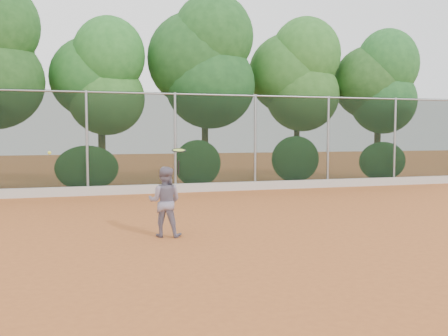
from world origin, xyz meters
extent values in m
plane|color=#AC5A28|center=(0.00, 0.00, 0.00)|extent=(80.00, 80.00, 0.00)
cube|color=#BCB7AF|center=(0.00, 6.82, 0.15)|extent=(24.00, 0.20, 0.30)
imported|color=slate|center=(-1.68, -0.48, 0.71)|extent=(0.83, 0.75, 1.41)
cube|color=black|center=(0.00, 7.00, 1.75)|extent=(24.00, 0.01, 3.50)
cylinder|color=gray|center=(0.00, 7.00, 3.45)|extent=(24.00, 0.06, 0.06)
cylinder|color=gray|center=(-3.00, 7.00, 1.75)|extent=(0.09, 0.09, 3.50)
cylinder|color=gray|center=(0.00, 7.00, 1.75)|extent=(0.09, 0.09, 3.50)
cylinder|color=gray|center=(3.00, 7.00, 1.75)|extent=(0.09, 0.09, 3.50)
cylinder|color=gray|center=(6.00, 7.00, 1.75)|extent=(0.09, 0.09, 3.50)
cylinder|color=gray|center=(9.00, 7.00, 1.75)|extent=(0.09, 0.09, 3.50)
cylinder|color=#49351C|center=(-2.40, 9.30, 1.20)|extent=(0.28, 0.28, 2.40)
ellipsoid|color=#2B6121|center=(-2.20, 9.20, 3.40)|extent=(2.90, 2.40, 2.80)
ellipsoid|color=#1D551D|center=(-2.70, 9.50, 4.20)|extent=(3.20, 2.70, 3.10)
ellipsoid|color=#216021|center=(-2.10, 9.00, 5.00)|extent=(2.70, 2.30, 2.90)
cylinder|color=#3D2817|center=(1.60, 9.00, 1.50)|extent=(0.26, 0.26, 3.00)
ellipsoid|color=#246025|center=(1.80, 8.90, 4.00)|extent=(3.60, 3.00, 3.50)
ellipsoid|color=#276125|center=(1.30, 9.20, 5.00)|extent=(3.90, 3.20, 3.80)
ellipsoid|color=#2C6D29|center=(1.90, 8.80, 5.90)|extent=(3.20, 2.70, 3.30)
cylinder|color=#3D2417|center=(5.70, 9.20, 1.35)|extent=(0.24, 0.24, 2.70)
ellipsoid|color=#26531C|center=(5.90, 9.10, 3.70)|extent=(3.20, 2.70, 3.10)
ellipsoid|color=#23531C|center=(5.40, 9.40, 4.60)|extent=(3.50, 2.90, 3.40)
ellipsoid|color=#255D20|center=(6.00, 9.00, 5.40)|extent=(3.00, 2.50, 3.10)
cylinder|color=#422A19|center=(9.40, 8.80, 1.25)|extent=(0.28, 0.28, 2.50)
ellipsoid|color=#27682A|center=(9.60, 8.70, 3.50)|extent=(3.00, 2.50, 2.90)
ellipsoid|color=#306225|center=(9.10, 9.00, 4.30)|extent=(3.30, 2.80, 3.20)
ellipsoid|color=#2D762D|center=(9.70, 8.60, 5.10)|extent=(2.80, 2.40, 3.00)
ellipsoid|color=#32712B|center=(-3.00, 7.80, 0.85)|extent=(2.20, 1.16, 1.60)
ellipsoid|color=#2F6F2A|center=(1.00, 7.80, 0.95)|extent=(1.80, 1.04, 1.76)
ellipsoid|color=#296928|center=(5.00, 7.80, 1.05)|extent=(2.00, 1.10, 1.84)
ellipsoid|color=#266024|center=(9.00, 7.80, 0.90)|extent=(2.16, 1.12, 1.64)
cylinder|color=black|center=(-1.43, -0.61, 1.39)|extent=(0.04, 0.09, 0.29)
torus|color=black|center=(-1.43, -0.67, 1.74)|extent=(0.31, 0.31, 0.08)
cylinder|color=#B7D53E|center=(-1.43, -0.67, 1.74)|extent=(0.26, 0.26, 0.05)
sphere|color=yellow|center=(-3.84, -0.72, 1.72)|extent=(0.06, 0.06, 0.06)
camera|label=1|loc=(-3.39, -10.33, 2.08)|focal=40.00mm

